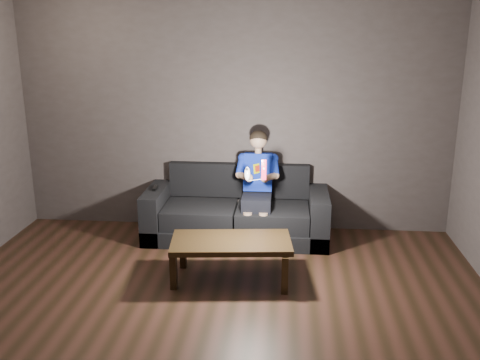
# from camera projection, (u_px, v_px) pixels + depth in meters

# --- Properties ---
(floor) EXTENTS (5.00, 5.00, 0.00)m
(floor) POSITION_uv_depth(u_px,v_px,m) (203.00, 341.00, 4.11)
(floor) COLOR black
(floor) RESTS_ON ground
(back_wall) EXTENTS (5.00, 0.04, 2.70)m
(back_wall) POSITION_uv_depth(u_px,v_px,m) (234.00, 115.00, 6.13)
(back_wall) COLOR #403837
(back_wall) RESTS_ON ground
(sofa) EXTENTS (2.05, 0.88, 0.79)m
(sofa) POSITION_uv_depth(u_px,v_px,m) (237.00, 214.00, 6.11)
(sofa) COLOR black
(sofa) RESTS_ON floor
(child) EXTENTS (0.48, 0.58, 1.17)m
(child) POSITION_uv_depth(u_px,v_px,m) (257.00, 178.00, 5.93)
(child) COLOR black
(child) RESTS_ON sofa
(wii_remote_red) EXTENTS (0.05, 0.08, 0.21)m
(wii_remote_red) POSITION_uv_depth(u_px,v_px,m) (264.00, 170.00, 5.42)
(wii_remote_red) COLOR #D61E47
(wii_remote_red) RESTS_ON child
(nunchuk_white) EXTENTS (0.06, 0.09, 0.15)m
(nunchuk_white) POSITION_uv_depth(u_px,v_px,m) (247.00, 174.00, 5.45)
(nunchuk_white) COLOR white
(nunchuk_white) RESTS_ON child
(wii_remote_black) EXTENTS (0.05, 0.16, 0.03)m
(wii_remote_black) POSITION_uv_depth(u_px,v_px,m) (155.00, 188.00, 6.03)
(wii_remote_black) COLOR black
(wii_remote_black) RESTS_ON sofa
(coffee_table) EXTENTS (1.17, 0.67, 0.41)m
(coffee_table) POSITION_uv_depth(u_px,v_px,m) (231.00, 245.00, 5.01)
(coffee_table) COLOR black
(coffee_table) RESTS_ON floor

